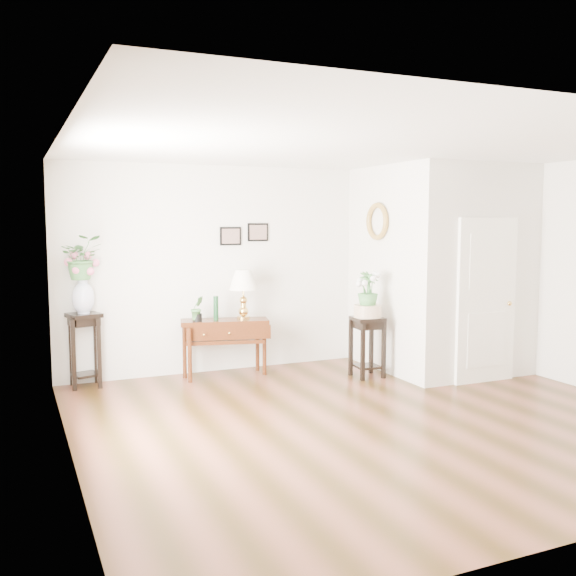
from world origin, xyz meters
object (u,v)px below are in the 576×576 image
console_table (225,348)px  plant_stand_b (367,347)px  plant_stand_a (85,350)px  table_lamp (243,292)px

console_table → plant_stand_b: size_ratio=1.43×
plant_stand_b → plant_stand_a: bearing=164.5°
plant_stand_b → console_table: bearing=155.6°
console_table → plant_stand_b: 1.88m
console_table → plant_stand_a: bearing=-172.2°
console_table → plant_stand_a: plant_stand_a is taller
table_lamp → plant_stand_b: table_lamp is taller
console_table → plant_stand_a: 1.77m
table_lamp → plant_stand_b: (1.45, -0.78, -0.71)m
table_lamp → console_table: bearing=180.0°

